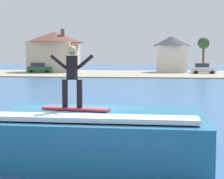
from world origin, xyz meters
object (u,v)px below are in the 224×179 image
at_px(wave_crest, 99,134).
at_px(surfer, 72,73).
at_px(car_near_shore, 40,68).
at_px(house_with_chimney, 55,50).
at_px(tree_tall_bare, 204,44).
at_px(car_far_shore, 203,69).
at_px(surfboard, 76,109).
at_px(house_small_cottage, 171,53).

height_order(wave_crest, surfer, surfer).
distance_m(car_near_shore, house_with_chimney, 5.39).
bearing_deg(tree_tall_bare, surfer, -99.47).
distance_m(surfer, car_far_shore, 54.10).
xyz_separation_m(surfer, car_near_shore, (-19.05, 53.54, -1.49)).
height_order(surfboard, car_far_shore, car_far_shore).
relative_size(wave_crest, surfer, 3.48).
height_order(surfer, house_with_chimney, house_with_chimney).
relative_size(surfboard, house_small_cottage, 0.29).
relative_size(car_far_shore, house_small_cottage, 0.59).
xyz_separation_m(surfboard, car_far_shore, (9.25, 53.21, -0.50)).
height_order(wave_crest, car_far_shore, car_far_shore).
height_order(car_far_shore, house_small_cottage, house_small_cottage).
height_order(car_near_shore, house_with_chimney, house_with_chimney).
distance_m(car_far_shore, house_small_cottage, 8.18).
distance_m(surfer, car_near_shore, 56.85).
distance_m(house_with_chimney, house_small_cottage, 21.80).
bearing_deg(car_far_shore, surfer, -99.94).
bearing_deg(house_small_cottage, car_far_shore, -48.13).
xyz_separation_m(house_with_chimney, house_small_cottage, (21.74, 1.50, -0.57)).
bearing_deg(surfboard, tree_tall_bare, 80.60).
relative_size(surfer, car_near_shore, 0.39).
relative_size(surfboard, tree_tall_bare, 0.30).
xyz_separation_m(surfboard, surfer, (-0.09, -0.06, 1.00)).
bearing_deg(house_with_chimney, tree_tall_bare, 7.00).
bearing_deg(wave_crest, house_small_cottage, 86.58).
bearing_deg(house_small_cottage, house_with_chimney, -176.05).
xyz_separation_m(wave_crest, surfboard, (-0.60, -0.30, 0.78)).
bearing_deg(tree_tall_bare, house_with_chimney, -173.00).
relative_size(surfer, house_with_chimney, 0.16).
bearing_deg(tree_tall_bare, surfboard, -99.40).
bearing_deg(wave_crest, house_with_chimney, 107.70).
xyz_separation_m(car_near_shore, tree_tall_bare, (29.20, 7.36, 4.32)).
bearing_deg(house_with_chimney, car_far_shore, -8.95).
distance_m(surfer, tree_tall_bare, 61.81).
distance_m(car_near_shore, car_far_shore, 28.39).
bearing_deg(car_near_shore, car_far_shore, -0.55).
bearing_deg(tree_tall_bare, house_small_cottage, -162.32).
xyz_separation_m(surfer, tree_tall_bare, (10.16, 60.90, 2.83)).
bearing_deg(tree_tall_bare, wave_crest, -98.89).
bearing_deg(house_small_cottage, surfboard, -93.99).
xyz_separation_m(surfer, house_small_cottage, (4.20, 59.00, 1.27)).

